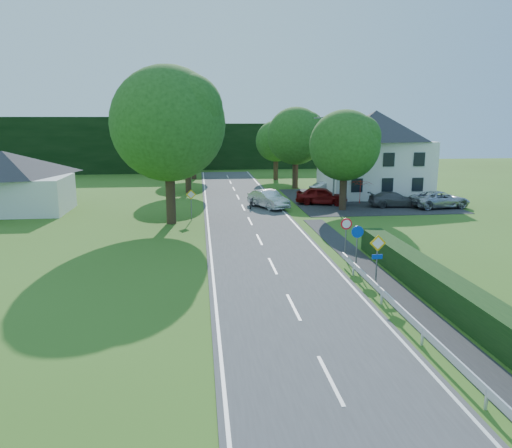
{
  "coord_description": "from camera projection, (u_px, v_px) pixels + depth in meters",
  "views": [
    {
      "loc": [
        -3.83,
        -13.55,
        7.86
      ],
      "look_at": [
        -0.39,
        16.49,
        1.41
      ],
      "focal_mm": 35.0,
      "sensor_mm": 36.0,
      "label": 1
    }
  ],
  "objects": [
    {
      "name": "motorcycle",
      "position": [
        252.0,
        202.0,
        44.04
      ],
      "size": [
        1.16,
        2.11,
        1.05
      ],
      "primitive_type": "imported",
      "rotation": [
        0.0,
        0.0,
        -0.24
      ],
      "color": "black",
      "rests_on": "road"
    },
    {
      "name": "treeline_right",
      "position": [
        273.0,
        146.0,
        79.52
      ],
      "size": [
        30.0,
        5.0,
        7.0
      ],
      "primitive_type": "cube",
      "color": "black",
      "rests_on": "ground"
    },
    {
      "name": "parked_car_silver_b",
      "position": [
        440.0,
        199.0,
        44.2
      ],
      "size": [
        5.52,
        3.01,
        1.47
      ],
      "primitive_type": "imported",
      "rotation": [
        0.0,
        0.0,
        1.68
      ],
      "color": "#ADACB4",
      "rests_on": "parking_pad"
    },
    {
      "name": "parked_car_red",
      "position": [
        322.0,
        196.0,
        45.91
      ],
      "size": [
        5.06,
        3.31,
        1.6
      ],
      "primitive_type": "imported",
      "rotation": [
        0.0,
        0.0,
        1.24
      ],
      "color": "maroon",
      "rests_on": "parking_pad"
    },
    {
      "name": "tree_main",
      "position": [
        169.0,
        146.0,
        36.67
      ],
      "size": [
        9.4,
        9.4,
        11.64
      ],
      "primitive_type": null,
      "color": "#204815",
      "rests_on": "ground"
    },
    {
      "name": "tree_right_mid",
      "position": [
        344.0,
        161.0,
        42.49
      ],
      "size": [
        7.0,
        7.0,
        8.58
      ],
      "primitive_type": null,
      "color": "#204815",
      "rests_on": "ground"
    },
    {
      "name": "house_white",
      "position": [
        374.0,
        152.0,
        50.84
      ],
      "size": [
        10.6,
        8.4,
        8.6
      ],
      "color": "white",
      "rests_on": "ground"
    },
    {
      "name": "parasol",
      "position": [
        360.0,
        191.0,
        46.45
      ],
      "size": [
        2.51,
        2.55,
        2.19
      ],
      "primitive_type": "imported",
      "rotation": [
        0.0,
        0.0,
        -0.05
      ],
      "color": "red",
      "rests_on": "parking_pad"
    },
    {
      "name": "line_centre",
      "position": [
        256.0,
        233.0,
        34.65
      ],
      "size": [
        0.12,
        80.0,
        0.01
      ],
      "primitive_type": null,
      "color": "white",
      "rests_on": "road"
    },
    {
      "name": "moving_car",
      "position": [
        268.0,
        199.0,
        44.11
      ],
      "size": [
        3.46,
        4.95,
        1.55
      ],
      "primitive_type": "imported",
      "rotation": [
        0.0,
        0.0,
        0.43
      ],
      "color": "silver",
      "rests_on": "road"
    },
    {
      "name": "parked_car_grey",
      "position": [
        394.0,
        199.0,
        44.72
      ],
      "size": [
        4.6,
        2.04,
        1.31
      ],
      "primitive_type": "imported",
      "rotation": [
        0.0,
        0.0,
        1.53
      ],
      "color": "#49484D",
      "rests_on": "parking_pad"
    },
    {
      "name": "sign_speed_limit",
      "position": [
        346.0,
        229.0,
        27.94
      ],
      "size": [
        0.64,
        0.11,
        2.37
      ],
      "color": "slate",
      "rests_on": "ground"
    },
    {
      "name": "road",
      "position": [
        256.0,
        233.0,
        34.66
      ],
      "size": [
        7.0,
        80.0,
        0.04
      ],
      "primitive_type": "cube",
      "color": "#3D3D3F",
      "rests_on": "ground"
    },
    {
      "name": "streetlight",
      "position": [
        333.0,
        157.0,
        44.34
      ],
      "size": [
        2.03,
        0.18,
        8.0
      ],
      "color": "slate",
      "rests_on": "ground"
    },
    {
      "name": "parking_pad",
      "position": [
        363.0,
        200.0,
        48.62
      ],
      "size": [
        14.0,
        16.0,
        0.04
      ],
      "primitive_type": "cube",
      "color": "black",
      "rests_on": "ground"
    },
    {
      "name": "footpath",
      "position": [
        451.0,
        343.0,
        17.72
      ],
      "size": [
        1.5,
        44.0,
        0.04
      ],
      "primitive_type": "cube",
      "color": "black",
      "rests_on": "ground"
    },
    {
      "name": "sign_priority_right",
      "position": [
        377.0,
        251.0,
        23.09
      ],
      "size": [
        0.78,
        0.09,
        2.59
      ],
      "color": "slate",
      "rests_on": "ground"
    },
    {
      "name": "ground",
      "position": [
        330.0,
        380.0,
        15.23
      ],
      "size": [
        160.0,
        160.0,
        0.0
      ],
      "primitive_type": "plane",
      "color": "#3B601B",
      "rests_on": "ground"
    },
    {
      "name": "tree_right_far",
      "position": [
        296.0,
        148.0,
        55.87
      ],
      "size": [
        7.4,
        7.4,
        9.09
      ],
      "primitive_type": null,
      "color": "#204815",
      "rests_on": "ground"
    },
    {
      "name": "sign_priority_left",
      "position": [
        191.0,
        199.0,
        38.64
      ],
      "size": [
        0.78,
        0.09,
        2.44
      ],
      "color": "slate",
      "rests_on": "ground"
    },
    {
      "name": "tree_right_back",
      "position": [
        276.0,
        150.0,
        63.69
      ],
      "size": [
        6.2,
        6.2,
        7.56
      ],
      "primitive_type": null,
      "color": "#204815",
      "rests_on": "ground"
    },
    {
      "name": "sign_roundabout",
      "position": [
        357.0,
        239.0,
        26.03
      ],
      "size": [
        0.64,
        0.08,
        2.37
      ],
      "color": "slate",
      "rests_on": "ground"
    },
    {
      "name": "treeline_left",
      "position": [
        29.0,
        145.0,
        71.53
      ],
      "size": [
        44.0,
        6.0,
        8.0
      ],
      "primitive_type": "cube",
      "color": "black",
      "rests_on": "ground"
    },
    {
      "name": "tree_left_back",
      "position": [
        193.0,
        148.0,
        64.42
      ],
      "size": [
        6.6,
        6.6,
        8.07
      ],
      "primitive_type": null,
      "color": "#204815",
      "rests_on": "ground"
    },
    {
      "name": "tree_left_far",
      "position": [
        187.0,
        152.0,
        52.65
      ],
      "size": [
        7.0,
        7.0,
        8.58
      ],
      "primitive_type": null,
      "color": "#204815",
      "rests_on": "ground"
    },
    {
      "name": "line_edge_left",
      "position": [
        209.0,
        234.0,
        34.29
      ],
      "size": [
        0.12,
        80.0,
        0.01
      ],
      "primitive_type": "cube",
      "color": "white",
      "rests_on": "road"
    },
    {
      "name": "bungalow_left",
      "position": [
        5.0,
        181.0,
        41.59
      ],
      "size": [
        11.0,
        6.5,
        5.2
      ],
      "color": "silver",
      "rests_on": "ground"
    },
    {
      "name": "guardrail",
      "position": [
        467.0,
        380.0,
        14.61
      ],
      "size": [
        0.12,
        26.0,
        0.69
      ],
      "primitive_type": null,
      "color": "silver",
      "rests_on": "ground"
    },
    {
      "name": "line_edge_right",
      "position": [
        302.0,
        231.0,
        35.01
      ],
      "size": [
        0.12,
        80.0,
        0.01
      ],
      "primitive_type": "cube",
      "color": "white",
      "rests_on": "road"
    },
    {
      "name": "parked_car_silver_a",
      "position": [
        329.0,
        188.0,
        51.6
      ],
      "size": [
        4.27,
        2.8,
        1.33
      ],
      "primitive_type": "imported",
      "rotation": [
        0.0,
        0.0,
        1.95
      ],
      "color": "#A3A3A7",
      "rests_on": "parking_pad"
    }
  ]
}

